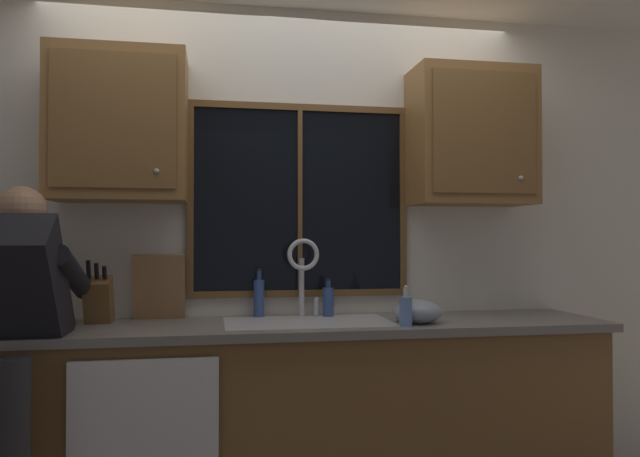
# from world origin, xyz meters

# --- Properties ---
(back_wall) EXTENTS (5.40, 0.12, 2.55)m
(back_wall) POSITION_xyz_m (0.00, 0.06, 1.27)
(back_wall) COLOR silver
(back_wall) RESTS_ON floor
(window_glass) EXTENTS (1.10, 0.02, 0.95)m
(window_glass) POSITION_xyz_m (0.07, -0.01, 1.52)
(window_glass) COLOR black
(window_frame_top) EXTENTS (1.17, 0.02, 0.04)m
(window_frame_top) POSITION_xyz_m (0.07, -0.02, 2.02)
(window_frame_top) COLOR brown
(window_frame_bottom) EXTENTS (1.17, 0.02, 0.04)m
(window_frame_bottom) POSITION_xyz_m (0.07, -0.02, 1.03)
(window_frame_bottom) COLOR brown
(window_frame_left) EXTENTS (0.03, 0.02, 0.95)m
(window_frame_left) POSITION_xyz_m (-0.49, -0.02, 1.52)
(window_frame_left) COLOR brown
(window_frame_right) EXTENTS (0.03, 0.02, 0.95)m
(window_frame_right) POSITION_xyz_m (0.64, -0.02, 1.52)
(window_frame_right) COLOR brown
(window_mullion_center) EXTENTS (0.02, 0.02, 0.95)m
(window_mullion_center) POSITION_xyz_m (0.07, -0.02, 1.52)
(window_mullion_center) COLOR brown
(lower_cabinet_run) EXTENTS (3.00, 0.58, 0.88)m
(lower_cabinet_run) POSITION_xyz_m (0.00, -0.29, 0.44)
(lower_cabinet_run) COLOR brown
(lower_cabinet_run) RESTS_ON floor
(countertop) EXTENTS (3.06, 0.62, 0.04)m
(countertop) POSITION_xyz_m (0.00, -0.31, 0.90)
(countertop) COLOR slate
(countertop) RESTS_ON lower_cabinet_run
(dishwasher_front) EXTENTS (0.60, 0.02, 0.74)m
(dishwasher_front) POSITION_xyz_m (-0.65, -0.61, 0.46)
(dishwasher_front) COLOR white
(upper_cabinet_left) EXTENTS (0.63, 0.36, 0.72)m
(upper_cabinet_left) POSITION_xyz_m (-0.82, -0.17, 1.86)
(upper_cabinet_left) COLOR olive
(upper_cabinet_right) EXTENTS (0.63, 0.36, 0.72)m
(upper_cabinet_right) POSITION_xyz_m (0.97, -0.17, 1.86)
(upper_cabinet_right) COLOR olive
(sink) EXTENTS (0.80, 0.46, 0.21)m
(sink) POSITION_xyz_m (0.07, -0.30, 0.82)
(sink) COLOR #B7B7BC
(sink) RESTS_ON lower_cabinet_run
(faucet) EXTENTS (0.18, 0.09, 0.40)m
(faucet) POSITION_xyz_m (0.08, -0.12, 1.17)
(faucet) COLOR silver
(faucet) RESTS_ON countertop
(person_standing) EXTENTS (0.53, 0.69, 1.55)m
(person_standing) POSITION_xyz_m (-1.20, -0.61, 0.96)
(person_standing) COLOR #262628
(person_standing) RESTS_ON floor
(knife_block) EXTENTS (0.12, 0.18, 0.32)m
(knife_block) POSITION_xyz_m (-0.91, -0.17, 1.03)
(knife_block) COLOR brown
(knife_block) RESTS_ON countertop
(cutting_board) EXTENTS (0.25, 0.09, 0.33)m
(cutting_board) POSITION_xyz_m (-0.64, -0.08, 1.08)
(cutting_board) COLOR #997047
(cutting_board) RESTS_ON countertop
(mixing_bowl) EXTENTS (0.23, 0.23, 0.12)m
(mixing_bowl) POSITION_xyz_m (0.58, -0.41, 0.97)
(mixing_bowl) COLOR #8C99A8
(mixing_bowl) RESTS_ON countertop
(soap_dispenser) EXTENTS (0.06, 0.07, 0.19)m
(soap_dispenser) POSITION_xyz_m (0.49, -0.52, 0.99)
(soap_dispenser) COLOR #668CCC
(soap_dispenser) RESTS_ON countertop
(bottle_green_glass) EXTENTS (0.05, 0.05, 0.25)m
(bottle_green_glass) POSITION_xyz_m (-0.15, -0.07, 1.02)
(bottle_green_glass) COLOR #334C8C
(bottle_green_glass) RESTS_ON countertop
(bottle_tall_clear) EXTENTS (0.06, 0.06, 0.20)m
(bottle_tall_clear) POSITION_xyz_m (0.21, -0.12, 1.00)
(bottle_tall_clear) COLOR #334C8C
(bottle_tall_clear) RESTS_ON countertop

